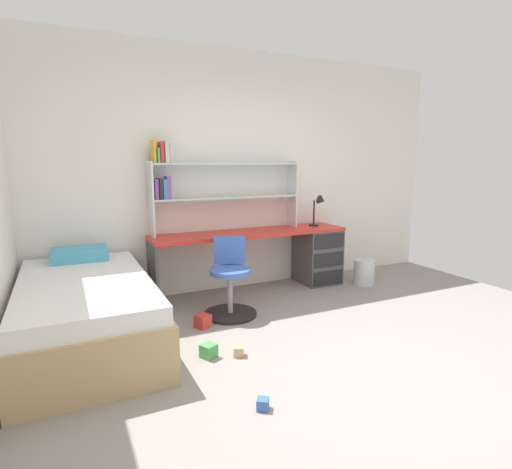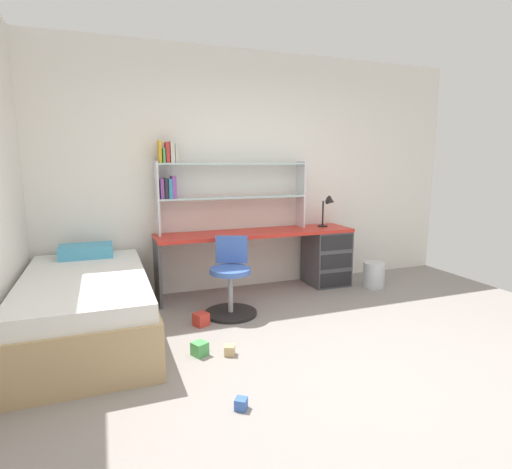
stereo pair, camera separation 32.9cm
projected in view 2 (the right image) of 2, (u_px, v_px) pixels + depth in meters
ground_plane at (350, 375)px, 2.93m from camera, size 5.62×5.59×0.02m
room_shell at (155, 177)px, 3.36m from camera, size 5.62×5.59×2.75m
desk at (305, 252)px, 4.95m from camera, size 2.30×0.50×0.72m
bookshelf_hutch at (213, 181)px, 4.54m from camera, size 1.73×0.22×1.00m
desk_lamp at (329, 206)px, 4.98m from camera, size 0.20×0.16×0.38m
swivel_chair at (231, 285)px, 4.05m from camera, size 0.52×0.52×0.76m
bed_platform at (86, 307)px, 3.48m from camera, size 1.04×1.93×0.68m
waste_bin at (374, 275)px, 4.93m from camera, size 0.26×0.26×0.31m
toy_block_green_0 at (200, 349)px, 3.21m from camera, size 0.14×0.14×0.11m
toy_block_natural_1 at (230, 350)px, 3.21m from camera, size 0.10×0.10×0.08m
toy_block_red_2 at (201, 319)px, 3.79m from camera, size 0.16×0.16×0.12m
toy_block_blue_3 at (241, 404)px, 2.51m from camera, size 0.10×0.10×0.07m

